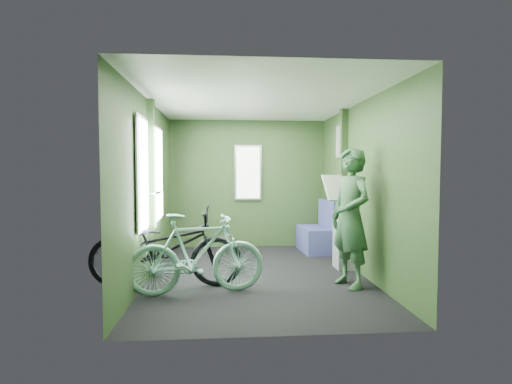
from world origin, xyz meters
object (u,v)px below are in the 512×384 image
at_px(bicycle_black, 166,287).
at_px(bicycle_mint, 197,295).
at_px(passenger, 350,218).
at_px(waste_box, 344,241).
at_px(bench_seat, 316,236).

bearing_deg(bicycle_black, bicycle_mint, -127.16).
bearing_deg(passenger, waste_box, 146.92).
relative_size(passenger, waste_box, 2.09).
relative_size(bicycle_mint, bench_seat, 1.73).
height_order(bicycle_black, bench_seat, bench_seat).
height_order(passenger, bench_seat, passenger).
bearing_deg(waste_box, bicycle_black, -162.35).
xyz_separation_m(bicycle_mint, passenger, (1.80, 0.19, 0.83)).
xyz_separation_m(bicycle_black, passenger, (2.19, -0.12, 0.83)).
xyz_separation_m(waste_box, bench_seat, (-0.12, 1.19, -0.13)).
distance_m(passenger, waste_box, 1.00).
distance_m(waste_box, bench_seat, 1.21).
bearing_deg(waste_box, bicycle_mint, -151.71).
bearing_deg(bicycle_black, waste_box, -70.44).
distance_m(bicycle_black, passenger, 2.35).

